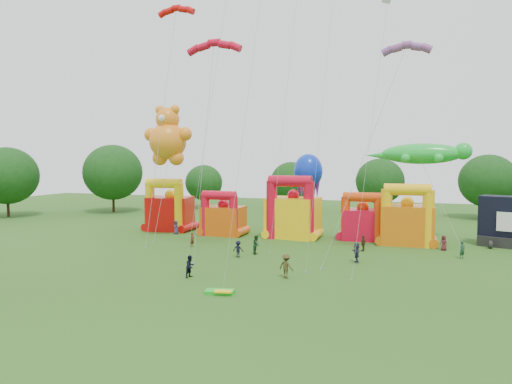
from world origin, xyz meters
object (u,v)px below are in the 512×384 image
(gecko_kite, at_px, (436,191))
(bouncy_castle_0, at_px, (169,211))
(octopus_kite, at_px, (310,193))
(spectator_4, at_px, (363,243))
(spectator_0, at_px, (176,227))
(teddy_bear_kite, at_px, (167,143))
(bouncy_castle_2, at_px, (293,214))

(gecko_kite, bearing_deg, bouncy_castle_0, -177.59)
(octopus_kite, relative_size, spectator_4, 6.13)
(gecko_kite, relative_size, spectator_0, 6.99)
(teddy_bear_kite, bearing_deg, gecko_kite, 12.03)
(octopus_kite, bearing_deg, gecko_kite, -2.20)
(bouncy_castle_2, xyz_separation_m, octopus_kite, (1.60, 2.30, 2.37))
(bouncy_castle_0, height_order, spectator_4, bouncy_castle_0)
(bouncy_castle_0, xyz_separation_m, gecko_kite, (32.95, 1.39, 3.24))
(bouncy_castle_0, relative_size, bouncy_castle_2, 0.92)
(gecko_kite, bearing_deg, spectator_4, -133.91)
(octopus_kite, height_order, spectator_4, octopus_kite)
(teddy_bear_kite, bearing_deg, spectator_4, -2.60)
(bouncy_castle_2, relative_size, spectator_0, 4.40)
(spectator_0, bearing_deg, gecko_kite, 30.17)
(teddy_bear_kite, bearing_deg, bouncy_castle_2, 18.35)
(spectator_4, bearing_deg, gecko_kite, 153.34)
(teddy_bear_kite, bearing_deg, bouncy_castle_0, 118.01)
(teddy_bear_kite, xyz_separation_m, gecko_kite, (30.26, 6.45, -5.43))
(teddy_bear_kite, distance_m, spectator_0, 10.75)
(teddy_bear_kite, distance_m, gecko_kite, 31.41)
(octopus_kite, bearing_deg, spectator_4, -47.99)
(spectator_4, bearing_deg, spectator_0, -81.46)
(teddy_bear_kite, xyz_separation_m, spectator_0, (-0.36, 2.54, -10.44))
(bouncy_castle_0, height_order, spectator_0, bouncy_castle_0)
(bouncy_castle_0, relative_size, octopus_kite, 0.68)
(teddy_bear_kite, bearing_deg, spectator_0, 97.99)
(bouncy_castle_0, height_order, bouncy_castle_2, bouncy_castle_2)
(gecko_kite, relative_size, octopus_kite, 1.17)
(bouncy_castle_0, xyz_separation_m, spectator_0, (2.34, -2.52, -1.77))
(bouncy_castle_2, height_order, octopus_kite, octopus_kite)
(bouncy_castle_0, bearing_deg, spectator_0, -47.19)
(spectator_0, bearing_deg, bouncy_castle_0, 155.71)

